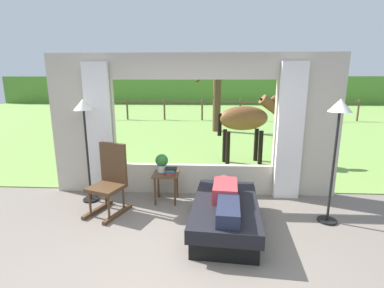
# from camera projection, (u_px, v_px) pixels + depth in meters

# --- Properties ---
(ground_plane) EXTENTS (12.00, 12.00, 0.00)m
(ground_plane) POSITION_uv_depth(u_px,v_px,m) (184.00, 270.00, 3.16)
(ground_plane) COLOR #70665B
(back_wall_with_window) EXTENTS (5.20, 0.12, 2.55)m
(back_wall_with_window) POSITION_uv_depth(u_px,v_px,m) (193.00, 128.00, 5.08)
(back_wall_with_window) COLOR #BCB29E
(back_wall_with_window) RESTS_ON ground_plane
(curtain_panel_left) EXTENTS (0.44, 0.10, 2.40)m
(curtain_panel_left) POSITION_uv_depth(u_px,v_px,m) (99.00, 131.00, 5.04)
(curtain_panel_left) COLOR silver
(curtain_panel_left) RESTS_ON ground_plane
(curtain_panel_right) EXTENTS (0.44, 0.10, 2.40)m
(curtain_panel_right) POSITION_uv_depth(u_px,v_px,m) (290.00, 133.00, 4.87)
(curtain_panel_right) COLOR silver
(curtain_panel_right) RESTS_ON ground_plane
(outdoor_pasture_lawn) EXTENTS (36.00, 21.68, 0.02)m
(outdoor_pasture_lawn) POSITION_uv_depth(u_px,v_px,m) (202.00, 118.00, 15.97)
(outdoor_pasture_lawn) COLOR #759E47
(outdoor_pasture_lawn) RESTS_ON ground_plane
(distant_hill_ridge) EXTENTS (36.00, 2.00, 2.40)m
(distant_hill_ridge) POSITION_uv_depth(u_px,v_px,m) (204.00, 90.00, 25.29)
(distant_hill_ridge) COLOR #548534
(distant_hill_ridge) RESTS_ON ground_plane
(recliner_sofa) EXTENTS (1.04, 1.77, 0.42)m
(recliner_sofa) POSITION_uv_depth(u_px,v_px,m) (225.00, 215.00, 3.99)
(recliner_sofa) COLOR black
(recliner_sofa) RESTS_ON ground_plane
(reclining_person) EXTENTS (0.39, 1.44, 0.22)m
(reclining_person) POSITION_uv_depth(u_px,v_px,m) (226.00, 196.00, 3.88)
(reclining_person) COLOR #B23338
(reclining_person) RESTS_ON recliner_sofa
(rocking_chair) EXTENTS (0.67, 0.80, 1.12)m
(rocking_chair) POSITION_uv_depth(u_px,v_px,m) (110.00, 179.00, 4.47)
(rocking_chair) COLOR #4C331E
(rocking_chair) RESTS_ON ground_plane
(side_table) EXTENTS (0.44, 0.44, 0.52)m
(side_table) POSITION_uv_depth(u_px,v_px,m) (166.00, 178.00, 4.87)
(side_table) COLOR #4C331E
(side_table) RESTS_ON ground_plane
(potted_plant) EXTENTS (0.22, 0.22, 0.32)m
(potted_plant) POSITION_uv_depth(u_px,v_px,m) (162.00, 162.00, 4.87)
(potted_plant) COLOR silver
(potted_plant) RESTS_ON side_table
(book_stack) EXTENTS (0.20, 0.16, 0.12)m
(book_stack) POSITION_uv_depth(u_px,v_px,m) (171.00, 171.00, 4.78)
(book_stack) COLOR #B22D28
(book_stack) RESTS_ON side_table
(floor_lamp_left) EXTENTS (0.32, 0.32, 1.79)m
(floor_lamp_left) POSITION_uv_depth(u_px,v_px,m) (84.00, 120.00, 4.69)
(floor_lamp_left) COLOR black
(floor_lamp_left) RESTS_ON ground_plane
(floor_lamp_right) EXTENTS (0.32, 0.32, 1.84)m
(floor_lamp_right) POSITION_uv_depth(u_px,v_px,m) (338.00, 124.00, 3.92)
(floor_lamp_right) COLOR black
(floor_lamp_right) RESTS_ON ground_plane
(horse) EXTENTS (1.82, 0.77, 1.73)m
(horse) POSITION_uv_depth(u_px,v_px,m) (247.00, 119.00, 6.96)
(horse) COLOR brown
(horse) RESTS_ON outdoor_pasture_lawn
(pasture_tree) EXTENTS (1.56, 1.43, 3.14)m
(pasture_tree) POSITION_uv_depth(u_px,v_px,m) (217.00, 94.00, 11.38)
(pasture_tree) COLOR #4C3823
(pasture_tree) RESTS_ON outdoor_pasture_lawn
(pasture_fence_line) EXTENTS (16.10, 0.10, 1.10)m
(pasture_fence_line) POSITION_uv_depth(u_px,v_px,m) (202.00, 106.00, 14.74)
(pasture_fence_line) COLOR brown
(pasture_fence_line) RESTS_ON outdoor_pasture_lawn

